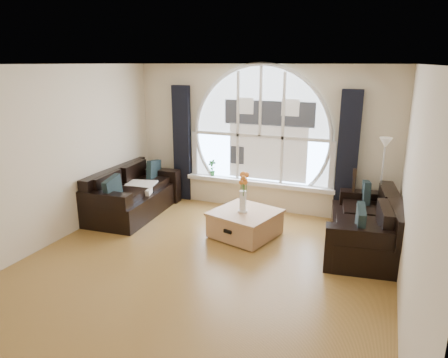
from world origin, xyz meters
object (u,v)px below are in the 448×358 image
at_px(sofa_right, 365,223).
at_px(guitar, 353,198).
at_px(floor_lamp, 381,187).
at_px(potted_plant, 212,168).
at_px(vase_flowers, 243,189).
at_px(coffee_chest, 245,222).
at_px(sofa_left, 133,193).

height_order(sofa_right, guitar, guitar).
bearing_deg(floor_lamp, sofa_right, -103.09).
bearing_deg(floor_lamp, potted_plant, 172.40).
height_order(vase_flowers, potted_plant, vase_flowers).
relative_size(sofa_right, coffee_chest, 1.99).
height_order(coffee_chest, floor_lamp, floor_lamp).
bearing_deg(coffee_chest, floor_lamp, 41.08).
bearing_deg(vase_flowers, coffee_chest, 47.50).
bearing_deg(potted_plant, floor_lamp, -7.60).
relative_size(sofa_right, potted_plant, 5.83).
xyz_separation_m(sofa_left, potted_plant, (1.09, 1.14, 0.31)).
height_order(guitar, potted_plant, guitar).
bearing_deg(floor_lamp, vase_flowers, -154.37).
xyz_separation_m(coffee_chest, vase_flowers, (-0.03, -0.04, 0.58)).
relative_size(coffee_chest, vase_flowers, 1.35).
bearing_deg(sofa_left, sofa_right, -3.01).
distance_m(sofa_left, coffee_chest, 2.27).
height_order(sofa_left, potted_plant, potted_plant).
relative_size(sofa_left, sofa_right, 1.01).
bearing_deg(guitar, sofa_left, -175.45).
xyz_separation_m(floor_lamp, guitar, (-0.42, 0.11, -0.27)).
distance_m(sofa_right, guitar, 0.84).
bearing_deg(vase_flowers, floor_lamp, 25.63).
bearing_deg(guitar, potted_plant, 165.70).
distance_m(sofa_left, sofa_right, 4.08).
bearing_deg(potted_plant, vase_flowers, -50.73).
distance_m(coffee_chest, floor_lamp, 2.26).
xyz_separation_m(sofa_right, potted_plant, (-2.98, 1.10, 0.31)).
relative_size(vase_flowers, potted_plant, 2.16).
height_order(sofa_left, vase_flowers, vase_flowers).
height_order(sofa_right, vase_flowers, vase_flowers).
height_order(vase_flowers, guitar, vase_flowers).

